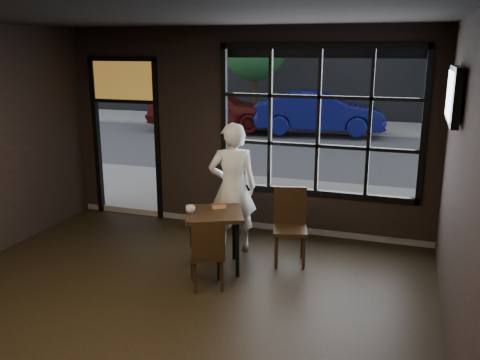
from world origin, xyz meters
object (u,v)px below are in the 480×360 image
(man, at_px, (233,188))
(navy_car, at_px, (319,112))
(cafe_table, at_px, (214,240))
(chair_near, at_px, (207,252))

(man, xyz_separation_m, navy_car, (-0.59, 10.35, -0.14))
(cafe_table, xyz_separation_m, navy_car, (-0.58, 11.05, 0.40))
(chair_near, bearing_deg, cafe_table, -105.54)
(cafe_table, relative_size, chair_near, 0.87)
(cafe_table, bearing_deg, navy_car, 69.41)
(man, distance_m, navy_car, 10.37)
(man, bearing_deg, cafe_table, 65.16)
(man, bearing_deg, chair_near, 71.04)
(cafe_table, xyz_separation_m, man, (0.01, 0.70, 0.54))
(navy_car, bearing_deg, chair_near, 173.80)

